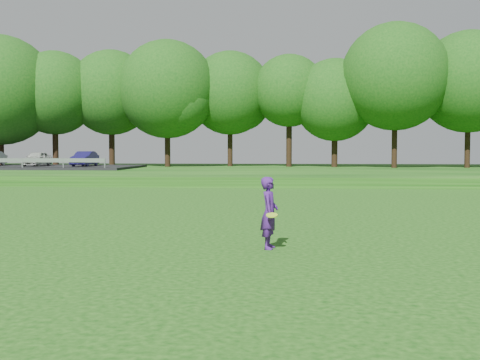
{
  "coord_description": "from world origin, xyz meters",
  "views": [
    {
      "loc": [
        0.8,
        -14.31,
        2.2
      ],
      "look_at": [
        -0.71,
        2.8,
        1.3
      ],
      "focal_mm": 45.0,
      "sensor_mm": 36.0,
      "label": 1
    }
  ],
  "objects": [
    {
      "name": "ground",
      "position": [
        0.0,
        0.0,
        0.0
      ],
      "size": [
        140.0,
        140.0,
        0.0
      ],
      "primitive_type": "plane",
      "color": "#0D3C0B",
      "rests_on": "ground"
    },
    {
      "name": "walking_path",
      "position": [
        0.0,
        20.0,
        0.02
      ],
      "size": [
        130.0,
        1.6,
        0.04
      ],
      "primitive_type": "cube",
      "color": "gray",
      "rests_on": "ground"
    },
    {
      "name": "treeline",
      "position": [
        0.0,
        38.0,
        8.1
      ],
      "size": [
        104.0,
        7.0,
        15.0
      ],
      "primitive_type": null,
      "color": "#114710",
      "rests_on": "berm"
    },
    {
      "name": "berm",
      "position": [
        0.0,
        34.0,
        0.3
      ],
      "size": [
        130.0,
        30.0,
        0.6
      ],
      "primitive_type": "cube",
      "color": "#0D3C0B",
      "rests_on": "ground"
    },
    {
      "name": "woman",
      "position": [
        0.29,
        -1.2,
        0.79
      ],
      "size": [
        0.43,
        0.78,
        1.58
      ],
      "color": "#461A76",
      "rests_on": "ground"
    }
  ]
}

